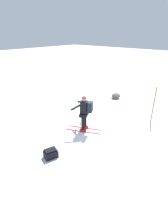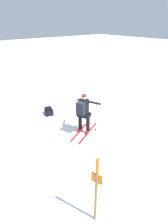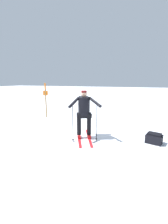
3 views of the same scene
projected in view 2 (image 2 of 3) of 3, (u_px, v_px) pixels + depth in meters
The scene contains 4 objects.
ground_plane at pixel (81, 145), 6.53m from camera, with size 80.00×80.00×0.00m, color white.
skier at pixel (84, 111), 6.80m from camera, with size 1.22×1.70×1.67m.
dropped_backpack at pixel (49, 111), 8.58m from camera, with size 0.57×0.48×0.34m.
trail_marker at pixel (96, 186), 3.59m from camera, with size 0.23×0.12×1.87m.
Camera 2 is at (4.09, -3.20, 4.15)m, focal length 28.00 mm.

